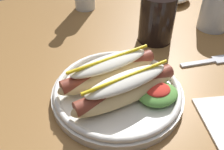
% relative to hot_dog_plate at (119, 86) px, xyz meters
% --- Properties ---
extents(dining_table, '(1.30, 1.01, 0.74)m').
position_rel_hot_dog_plate_xyz_m(dining_table, '(0.07, 0.09, -0.12)').
color(dining_table, olive).
rests_on(dining_table, ground_plane).
extents(hot_dog_plate, '(0.25, 0.25, 0.08)m').
position_rel_hot_dog_plate_xyz_m(hot_dog_plate, '(0.00, 0.00, 0.00)').
color(hot_dog_plate, silver).
rests_on(hot_dog_plate, dining_table).
extents(fork, '(0.12, 0.03, 0.00)m').
position_rel_hot_dog_plate_xyz_m(fork, '(0.24, 0.03, -0.02)').
color(fork, silver).
rests_on(fork, dining_table).
extents(soda_cup, '(0.09, 0.09, 0.12)m').
position_rel_hot_dog_plate_xyz_m(soda_cup, '(0.17, 0.17, 0.03)').
color(soda_cup, black).
rests_on(soda_cup, dining_table).
extents(water_cup, '(0.08, 0.08, 0.12)m').
position_rel_hot_dog_plate_xyz_m(water_cup, '(0.35, 0.17, 0.03)').
color(water_cup, silver).
rests_on(water_cup, dining_table).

